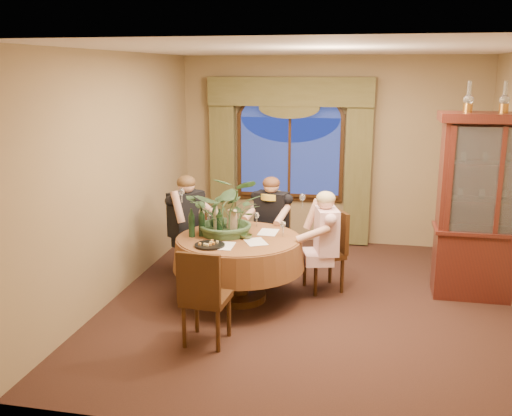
% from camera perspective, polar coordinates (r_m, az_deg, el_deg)
% --- Properties ---
extents(floor, '(5.00, 5.00, 0.00)m').
position_cam_1_polar(floor, '(6.62, 5.34, -9.48)').
color(floor, black).
rests_on(floor, ground).
extents(wall_back, '(4.50, 0.00, 4.50)m').
position_cam_1_polar(wall_back, '(8.66, 7.40, 5.64)').
color(wall_back, olive).
rests_on(wall_back, ground).
extents(ceiling, '(5.00, 5.00, 0.00)m').
position_cam_1_polar(ceiling, '(6.09, 5.94, 15.53)').
color(ceiling, white).
rests_on(ceiling, wall_back).
extents(window, '(1.62, 0.10, 1.32)m').
position_cam_1_polar(window, '(8.67, 3.38, 5.07)').
color(window, navy).
rests_on(window, wall_back).
extents(arched_transom, '(1.60, 0.06, 0.44)m').
position_cam_1_polar(arched_transom, '(8.59, 3.45, 10.22)').
color(arched_transom, navy).
rests_on(arched_transom, wall_back).
extents(drapery_left, '(0.38, 0.14, 2.32)m').
position_cam_1_polar(drapery_left, '(8.85, -3.32, 4.46)').
color(drapery_left, '#4B4822').
rests_on(drapery_left, floor).
extents(drapery_right, '(0.38, 0.14, 2.32)m').
position_cam_1_polar(drapery_right, '(8.56, 10.18, 3.95)').
color(drapery_right, '#4B4822').
rests_on(drapery_right, floor).
extents(swag_valance, '(2.45, 0.16, 0.42)m').
position_cam_1_polar(swag_valance, '(8.50, 3.39, 11.54)').
color(swag_valance, '#4B4822').
rests_on(swag_valance, wall_back).
extents(dining_table, '(2.00, 2.00, 0.75)m').
position_cam_1_polar(dining_table, '(6.58, -1.72, -6.07)').
color(dining_table, maroon).
rests_on(dining_table, floor).
extents(china_cabinet, '(1.32, 0.52, 2.14)m').
position_cam_1_polar(china_cabinet, '(6.98, 22.65, -0.03)').
color(china_cabinet, '#381713').
rests_on(china_cabinet, floor).
extents(oil_lamp_left, '(0.11, 0.11, 0.34)m').
position_cam_1_polar(oil_lamp_left, '(6.75, 20.50, 10.39)').
color(oil_lamp_left, '#A5722D').
rests_on(oil_lamp_left, china_cabinet).
extents(oil_lamp_center, '(0.11, 0.11, 0.34)m').
position_cam_1_polar(oil_lamp_center, '(6.82, 23.62, 10.14)').
color(oil_lamp_center, '#A5722D').
rests_on(oil_lamp_center, china_cabinet).
extents(chair_right, '(0.57, 0.57, 0.96)m').
position_cam_1_polar(chair_right, '(6.88, 6.78, -4.33)').
color(chair_right, black).
rests_on(chair_right, floor).
extents(chair_back_right, '(0.48, 0.48, 0.96)m').
position_cam_1_polar(chair_back_right, '(7.46, 1.39, -2.79)').
color(chair_back_right, black).
rests_on(chair_back_right, floor).
extents(chair_back, '(0.59, 0.59, 0.96)m').
position_cam_1_polar(chair_back, '(7.36, -5.70, -3.09)').
color(chair_back, black).
rests_on(chair_back, floor).
extents(chair_front_left, '(0.44, 0.44, 0.96)m').
position_cam_1_polar(chair_front_left, '(5.57, -4.99, -8.73)').
color(chair_front_left, black).
rests_on(chair_front_left, floor).
extents(person_pink, '(0.52, 0.55, 1.27)m').
position_cam_1_polar(person_pink, '(6.60, 7.02, -3.69)').
color(person_pink, beige).
rests_on(person_pink, floor).
extents(person_back, '(0.63, 0.64, 1.34)m').
position_cam_1_polar(person_back, '(7.17, -6.97, -1.98)').
color(person_back, black).
rests_on(person_back, floor).
extents(person_scarf, '(0.54, 0.51, 1.28)m').
position_cam_1_polar(person_scarf, '(7.35, 1.56, -1.74)').
color(person_scarf, black).
rests_on(person_scarf, floor).
extents(stoneware_vase, '(0.14, 0.14, 0.27)m').
position_cam_1_polar(stoneware_vase, '(6.61, -2.40, -1.34)').
color(stoneware_vase, tan).
rests_on(stoneware_vase, dining_table).
extents(centerpiece_plant, '(0.91, 1.02, 0.79)m').
position_cam_1_polar(centerpiece_plant, '(6.45, -2.74, 2.49)').
color(centerpiece_plant, '#365632').
rests_on(centerpiece_plant, dining_table).
extents(olive_bowl, '(0.14, 0.14, 0.04)m').
position_cam_1_polar(olive_bowl, '(6.40, -1.00, -2.89)').
color(olive_bowl, '#455027').
rests_on(olive_bowl, dining_table).
extents(cheese_platter, '(0.33, 0.33, 0.02)m').
position_cam_1_polar(cheese_platter, '(6.14, -4.65, -3.74)').
color(cheese_platter, black).
rests_on(cheese_platter, dining_table).
extents(wine_bottle_0, '(0.07, 0.07, 0.33)m').
position_cam_1_polar(wine_bottle_0, '(6.56, -3.99, -1.21)').
color(wine_bottle_0, tan).
rests_on(wine_bottle_0, dining_table).
extents(wine_bottle_1, '(0.07, 0.07, 0.33)m').
position_cam_1_polar(wine_bottle_1, '(6.70, -4.12, -0.88)').
color(wine_bottle_1, black).
rests_on(wine_bottle_1, dining_table).
extents(wine_bottle_2, '(0.07, 0.07, 0.33)m').
position_cam_1_polar(wine_bottle_2, '(6.42, -3.66, -1.52)').
color(wine_bottle_2, black).
rests_on(wine_bottle_2, dining_table).
extents(wine_bottle_3, '(0.07, 0.07, 0.33)m').
position_cam_1_polar(wine_bottle_3, '(6.49, -5.46, -1.39)').
color(wine_bottle_3, black).
rests_on(wine_bottle_3, dining_table).
extents(wine_bottle_4, '(0.07, 0.07, 0.33)m').
position_cam_1_polar(wine_bottle_4, '(6.66, -5.42, -1.01)').
color(wine_bottle_4, tan).
rests_on(wine_bottle_4, dining_table).
extents(wine_bottle_5, '(0.07, 0.07, 0.33)m').
position_cam_1_polar(wine_bottle_5, '(6.47, -6.46, -1.47)').
color(wine_bottle_5, black).
rests_on(wine_bottle_5, dining_table).
extents(tasting_paper_0, '(0.33, 0.36, 0.00)m').
position_cam_1_polar(tasting_paper_0, '(6.27, -0.05, -3.40)').
color(tasting_paper_0, white).
rests_on(tasting_paper_0, dining_table).
extents(tasting_paper_1, '(0.22, 0.30, 0.00)m').
position_cam_1_polar(tasting_paper_1, '(6.64, 1.23, -2.44)').
color(tasting_paper_1, white).
rests_on(tasting_paper_1, dining_table).
extents(tasting_paper_2, '(0.22, 0.31, 0.00)m').
position_cam_1_polar(tasting_paper_2, '(6.14, -3.25, -3.80)').
color(tasting_paper_2, white).
rests_on(tasting_paper_2, dining_table).
extents(wine_glass_person_pink, '(0.07, 0.07, 0.18)m').
position_cam_1_polar(wine_glass_person_pink, '(6.47, 2.71, -2.08)').
color(wine_glass_person_pink, silver).
rests_on(wine_glass_person_pink, dining_table).
extents(wine_glass_person_back, '(0.07, 0.07, 0.18)m').
position_cam_1_polar(wine_glass_person_back, '(6.79, -4.66, -1.34)').
color(wine_glass_person_back, silver).
rests_on(wine_glass_person_back, dining_table).
extents(wine_glass_person_scarf, '(0.07, 0.07, 0.18)m').
position_cam_1_polar(wine_glass_person_scarf, '(6.87, 0.06, -1.12)').
color(wine_glass_person_scarf, silver).
rests_on(wine_glass_person_scarf, dining_table).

